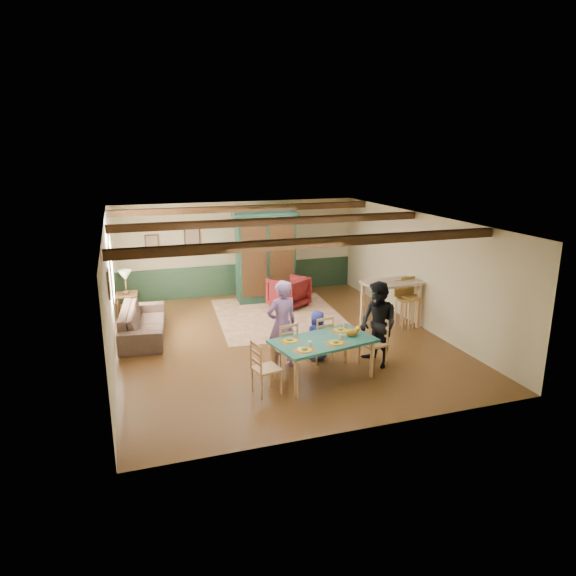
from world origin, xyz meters
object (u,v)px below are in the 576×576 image
object	(u,v)px
person_child	(317,335)
armchair	(288,292)
dining_chair_far_left	(284,346)
end_table	(128,306)
table_lamp	(126,282)
dining_chair_end_left	(266,367)
dining_table	(323,359)
person_woman	(378,324)
counter_table	(390,304)
dining_chair_far_right	(320,338)
armoire	(266,257)
bar_stool_left	(405,305)
sofa	(143,322)
person_man	(282,325)
cat	(352,332)
dining_chair_end_right	(373,343)
bar_stool_right	(411,303)

from	to	relation	value
person_child	armchair	world-z (taller)	person_child
dining_chair_far_left	end_table	distance (m)	5.02
table_lamp	dining_chair_end_left	bearing A→B (deg)	-66.58
dining_table	person_woman	world-z (taller)	person_woman
dining_chair_end_left	counter_table	distance (m)	4.46
dining_chair_far_right	armoire	distance (m)	4.51
end_table	bar_stool_left	world-z (taller)	bar_stool_left
person_woman	armchair	world-z (taller)	person_woman
dining_chair_far_left	counter_table	world-z (taller)	counter_table
sofa	armchair	bearing A→B (deg)	-67.16
armchair	person_man	bearing A→B (deg)	36.59
cat	end_table	xyz separation A→B (m)	(-3.91, 4.80, -0.54)
person_man	person_child	size ratio (longest dim) A/B	1.72
dining_chair_far_left	dining_chair_end_right	bearing A→B (deg)	155.08
dining_chair_far_right	counter_table	xyz separation A→B (m)	(2.35, 1.37, 0.08)
dining_chair_end_right	dining_table	bearing A→B (deg)	-90.00
counter_table	bar_stool_left	bearing A→B (deg)	-27.25
counter_table	end_table	bearing A→B (deg)	156.02
table_lamp	counter_table	size ratio (longest dim) A/B	0.44
dining_chair_end_left	person_man	xyz separation A→B (m)	(0.59, 0.96, 0.40)
cat	person_man	bearing A→B (deg)	136.55
bar_stool_left	table_lamp	bearing A→B (deg)	152.95
bar_stool_left	counter_table	bearing A→B (deg)	149.84
dining_chair_far_left	cat	distance (m)	1.34
counter_table	bar_stool_left	world-z (taller)	bar_stool_left
armoire	armchair	xyz separation A→B (m)	(0.41, -0.78, -0.82)
dining_chair_far_left	person_man	bearing A→B (deg)	-90.00
dining_chair_far_left	dining_chair_end_left	xyz separation A→B (m)	(-0.60, -0.88, 0.00)
dining_chair_far_left	person_man	distance (m)	0.40
person_woman	person_child	world-z (taller)	person_woman
dining_chair_far_right	armoire	size ratio (longest dim) A/B	0.39
person_child	dining_chair_far_left	bearing A→B (deg)	5.71
dining_chair_end_right	sofa	distance (m)	5.20
dining_chair_far_right	person_woman	distance (m)	1.19
sofa	bar_stool_right	world-z (taller)	bar_stool_right
bar_stool_right	counter_table	bearing A→B (deg)	155.41
person_man	armchair	bearing A→B (deg)	-121.80
dining_chair_far_right	person_woman	bearing A→B (deg)	139.73
counter_table	bar_stool_right	bearing A→B (deg)	-18.90
person_woman	armchair	distance (m)	4.25
dining_chair_far_right	person_woman	size ratio (longest dim) A/B	0.58
sofa	end_table	xyz separation A→B (m)	(-0.30, 1.50, -0.02)
person_man	dining_chair_far_right	bearing A→B (deg)	174.29
counter_table	person_child	bearing A→B (deg)	-151.46
table_lamp	dining_chair_far_right	bearing A→B (deg)	-48.14
dining_chair_far_right	end_table	xyz separation A→B (m)	(-3.59, 4.01, -0.16)
armoire	armchair	size ratio (longest dim) A/B	2.72
dining_chair_far_right	armchair	distance (m)	3.71
cat	armoire	xyz separation A→B (m)	(-0.17, 5.24, 0.38)
sofa	counter_table	size ratio (longest dim) A/B	1.75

